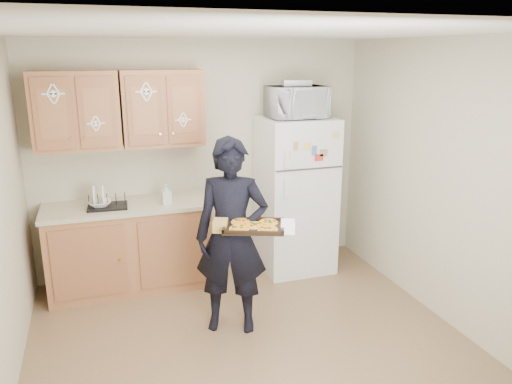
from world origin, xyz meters
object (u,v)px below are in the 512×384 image
Objects in this scene: microwave at (297,102)px; dish_rack at (107,200)px; refrigerator at (295,195)px; person at (232,237)px; baking_tray at (254,227)px.

microwave is 1.58× the size of dish_rack.
refrigerator is 1.00× the size of person.
microwave reaches higher than refrigerator.
microwave is (0.99, 0.98, 1.01)m from person.
dish_rack is at bearing 154.34° from person.
dish_rack reaches higher than baking_tray.
dish_rack is at bearing 150.56° from baking_tray.
microwave is at bearing 76.31° from baking_tray.
person is 3.56× the size of baking_tray.
baking_tray is 1.70m from dish_rack.
baking_tray is at bearing -124.64° from refrigerator.
person reaches higher than baking_tray.
person is at bearing 132.36° from baking_tray.
microwave is at bearing -1.49° from dish_rack.
person is 1.72m from microwave.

